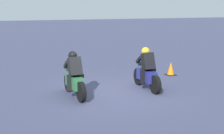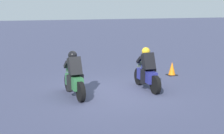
{
  "view_description": "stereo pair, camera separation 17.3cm",
  "coord_description": "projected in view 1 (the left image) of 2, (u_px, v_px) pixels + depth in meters",
  "views": [
    {
      "loc": [
        -10.09,
        4.11,
        2.95
      ],
      "look_at": [
        -0.01,
        0.03,
        0.9
      ],
      "focal_mm": 51.85,
      "sensor_mm": 36.0,
      "label": 1
    },
    {
      "loc": [
        -10.15,
        3.95,
        2.95
      ],
      "look_at": [
        -0.01,
        0.03,
        0.9
      ],
      "focal_mm": 51.85,
      "sensor_mm": 36.0,
      "label": 2
    }
  ],
  "objects": [
    {
      "name": "rider_lane_a",
      "position": [
        147.0,
        72.0,
        11.59
      ],
      "size": [
        2.04,
        0.55,
        1.51
      ],
      "rotation": [
        0.0,
        0.0,
        -0.05
      ],
      "color": "black",
      "rests_on": "ground_plane"
    },
    {
      "name": "ground_plane",
      "position": [
        113.0,
        92.0,
        11.25
      ],
      "size": [
        120.0,
        120.0,
        0.0
      ],
      "primitive_type": "plane",
      "color": "#3C3F5B"
    },
    {
      "name": "traffic_cone",
      "position": [
        171.0,
        69.0,
        14.01
      ],
      "size": [
        0.4,
        0.4,
        0.58
      ],
      "color": "black",
      "rests_on": "ground_plane"
    },
    {
      "name": "rider_lane_b",
      "position": [
        74.0,
        78.0,
        10.63
      ],
      "size": [
        2.04,
        0.55,
        1.51
      ],
      "rotation": [
        0.0,
        0.0,
        0.03
      ],
      "color": "black",
      "rests_on": "ground_plane"
    }
  ]
}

